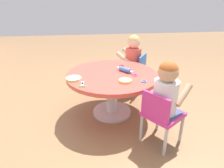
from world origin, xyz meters
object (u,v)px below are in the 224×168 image
Objects in this scene: child_chair_left at (161,115)px; child_chair_right at (135,70)px; craft_scissors at (82,85)px; craft_table at (112,82)px; rolling_pin at (125,70)px; seated_child_right at (133,54)px; seated_child_left at (166,90)px.

child_chair_left is 1.00× the size of child_chair_right.
craft_table is at bearing -49.82° from craft_scissors.
craft_table is 0.43m from craft_scissors.
rolling_pin is at bearing -76.70° from craft_table.
child_chair_left is 2.83× the size of rolling_pin.
child_chair_left is (-0.57, -0.36, -0.08)m from craft_table.
craft_table is 7.25× the size of craft_scissors.
seated_child_right is at bearing 0.51° from child_chair_left.
craft_table is 0.69m from seated_child_left.
seated_child_right is at bearing -20.93° from rolling_pin.
child_chair_right is at bearing -24.88° from rolling_pin.
child_chair_left is at bearing -160.32° from rolling_pin.
craft_scissors reaches higher than craft_table.
seated_child_right reaches higher than craft_scissors.
seated_child_right reaches higher than craft_table.
seated_child_right is (0.57, -0.35, 0.15)m from craft_table.
seated_child_left reaches higher than child_chair_left.
child_chair_left reaches higher than craft_scissors.
craft_table is at bearing 36.17° from seated_child_left.
seated_child_right reaches higher than child_chair_left.
rolling_pin is (0.04, -0.15, 0.13)m from craft_table.
child_chair_right is at bearing -40.74° from craft_scissors.
child_chair_right is 1.05× the size of seated_child_right.
craft_table is 5.21× the size of rolling_pin.
seated_child_left is at bearing -143.83° from craft_table.
craft_table is 1.93× the size of seated_child_right.
rolling_pin is (0.58, 0.25, -0.02)m from seated_child_left.
child_chair_right is (1.09, 0.01, -0.23)m from seated_child_left.
child_chair_left is at bearing 178.79° from child_chair_right.
child_chair_left is at bearing -147.23° from craft_table.
seated_child_right reaches higher than child_chair_right.
child_chair_left is 1.16m from seated_child_right.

